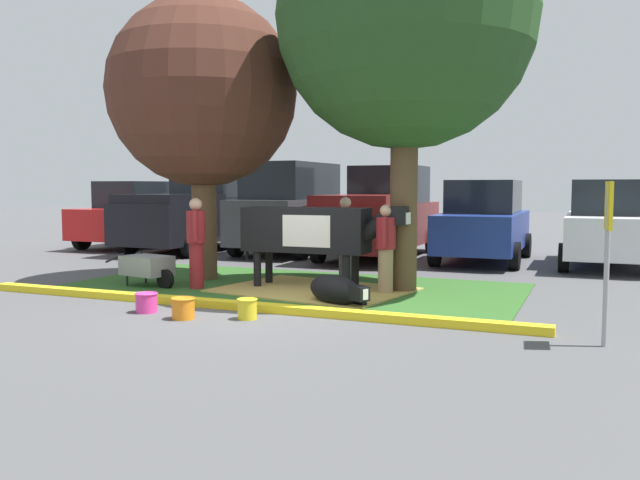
{
  "coord_description": "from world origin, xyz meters",
  "views": [
    {
      "loc": [
        4.75,
        -8.69,
        1.88
      ],
      "look_at": [
        0.14,
        2.23,
        0.9
      ],
      "focal_mm": 36.8,
      "sensor_mm": 36.0,
      "label": 1
    }
  ],
  "objects": [
    {
      "name": "hatchback_white",
      "position": [
        5.02,
        7.91,
        0.98
      ],
      "size": [
        2.05,
        4.42,
        2.02
      ],
      "color": "silver",
      "rests_on": "ground"
    },
    {
      "name": "pickup_truck_maroon",
      "position": [
        -0.5,
        7.83,
        1.11
      ],
      "size": [
        2.26,
        5.42,
        2.42
      ],
      "color": "maroon",
      "rests_on": "ground"
    },
    {
      "name": "bucket_orange",
      "position": [
        -0.59,
        -1.0,
        0.16
      ],
      "size": [
        0.34,
        0.34,
        0.3
      ],
      "color": "orange",
      "rests_on": "ground"
    },
    {
      "name": "suv_dark_grey",
      "position": [
        -3.11,
        7.91,
        1.27
      ],
      "size": [
        2.15,
        4.62,
        2.52
      ],
      "color": "#3D3D42",
      "rests_on": "ground"
    },
    {
      "name": "hay_bedding",
      "position": [
        0.14,
        1.93,
        0.03
      ],
      "size": [
        3.56,
        2.91,
        0.04
      ],
      "primitive_type": "cube",
      "rotation": [
        0.0,
        0.0,
        -0.17
      ],
      "color": "tan",
      "rests_on": "ground"
    },
    {
      "name": "shade_tree_left",
      "position": [
        -2.45,
        2.43,
        3.7
      ],
      "size": [
        3.72,
        3.72,
        5.58
      ],
      "color": "brown",
      "rests_on": "ground"
    },
    {
      "name": "sedan_blue",
      "position": [
        2.19,
        7.82,
        0.98
      ],
      "size": [
        2.05,
        4.42,
        2.02
      ],
      "color": "navy",
      "rests_on": "ground"
    },
    {
      "name": "shade_tree_right",
      "position": [
        1.62,
        2.51,
        4.73
      ],
      "size": [
        4.49,
        4.49,
        7.0
      ],
      "color": "brown",
      "rests_on": "ground"
    },
    {
      "name": "wheelbarrow",
      "position": [
        -2.93,
        1.24,
        0.39
      ],
      "size": [
        1.62,
        0.82,
        0.63
      ],
      "color": "gray",
      "rests_on": "ground"
    },
    {
      "name": "person_handler",
      "position": [
        -1.92,
        1.34,
        0.9
      ],
      "size": [
        0.34,
        0.48,
        1.66
      ],
      "color": "maroon",
      "rests_on": "ground"
    },
    {
      "name": "cow_holstein",
      "position": [
        0.01,
        2.13,
        1.07
      ],
      "size": [
        3.14,
        0.77,
        1.53
      ],
      "color": "black",
      "rests_on": "ground"
    },
    {
      "name": "parking_sign",
      "position": [
        4.88,
        -0.43,
        1.36
      ],
      "size": [
        0.09,
        0.44,
        1.93
      ],
      "color": "#99999E",
      "rests_on": "ground"
    },
    {
      "name": "bucket_yellow",
      "position": [
        0.25,
        -0.67,
        0.15
      ],
      "size": [
        0.3,
        0.3,
        0.29
      ],
      "color": "yellow",
      "rests_on": "ground"
    },
    {
      "name": "curb_yellow",
      "position": [
        -0.41,
        -0.07,
        0.06
      ],
      "size": [
        9.48,
        0.24,
        0.12
      ],
      "primitive_type": "cube",
      "color": "yellow",
      "rests_on": "ground"
    },
    {
      "name": "pickup_truck_black",
      "position": [
        -5.97,
        7.49,
        1.11
      ],
      "size": [
        2.26,
        5.42,
        2.42
      ],
      "color": "black",
      "rests_on": "ground"
    },
    {
      "name": "ground_plane",
      "position": [
        0.0,
        0.0,
        0.0
      ],
      "size": [
        80.0,
        80.0,
        0.0
      ],
      "primitive_type": "plane",
      "color": "#4C4C4F"
    },
    {
      "name": "grass_island",
      "position": [
        -0.41,
        2.2,
        0.01
      ],
      "size": [
        8.28,
        4.25,
        0.02
      ],
      "primitive_type": "cube",
      "color": "#2D5B23",
      "rests_on": "ground"
    },
    {
      "name": "sedan_red",
      "position": [
        -8.37,
        7.8,
        0.98
      ],
      "size": [
        2.05,
        4.42,
        2.02
      ],
      "color": "red",
      "rests_on": "ground"
    },
    {
      "name": "calf_lying",
      "position": [
        0.99,
        0.86,
        0.24
      ],
      "size": [
        1.29,
        0.96,
        0.48
      ],
      "color": "black",
      "rests_on": "ground"
    },
    {
      "name": "bucket_pink",
      "position": [
        -1.38,
        -0.81,
        0.15
      ],
      "size": [
        0.34,
        0.34,
        0.29
      ],
      "color": "#EA3893",
      "rests_on": "ground"
    },
    {
      "name": "person_visitor_far",
      "position": [
        0.06,
        3.74,
        0.89
      ],
      "size": [
        0.5,
        0.34,
        1.65
      ],
      "color": "slate",
      "rests_on": "ground"
    },
    {
      "name": "person_visitor_near",
      "position": [
        1.43,
        2.09,
        0.83
      ],
      "size": [
        0.34,
        0.52,
        1.56
      ],
      "color": "#9E7F5B",
      "rests_on": "ground"
    }
  ]
}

